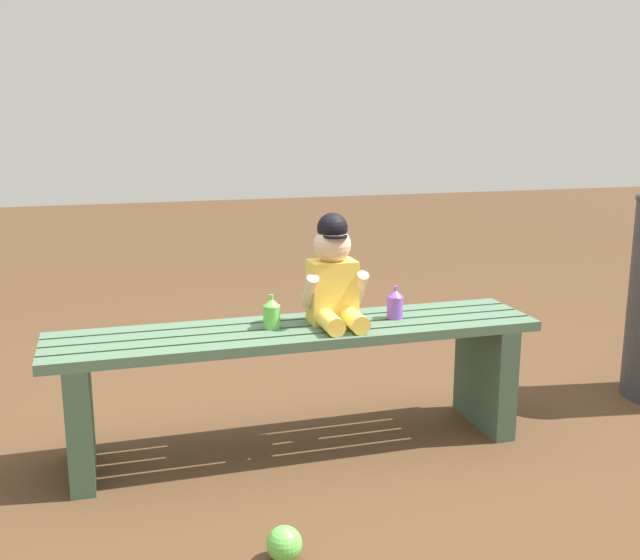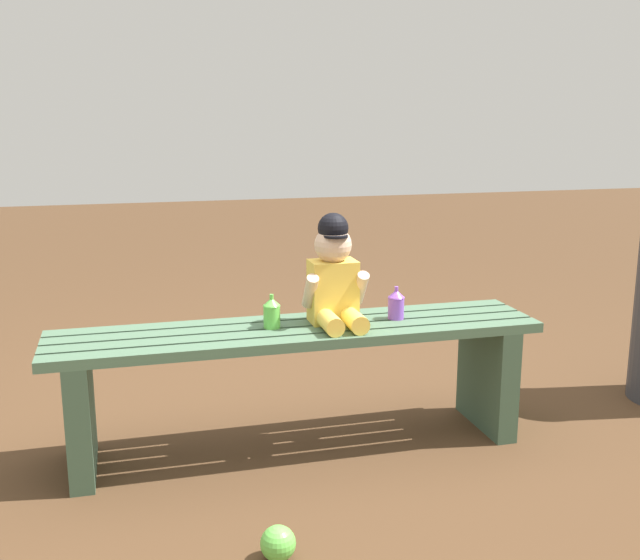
% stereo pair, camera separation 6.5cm
% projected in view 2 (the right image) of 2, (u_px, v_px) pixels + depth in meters
% --- Properties ---
extents(ground_plane, '(16.00, 16.00, 0.00)m').
position_uv_depth(ground_plane, '(298.00, 446.00, 2.82)').
color(ground_plane, '#4C331E').
extents(park_bench, '(1.77, 0.37, 0.47)m').
position_uv_depth(park_bench, '(298.00, 365.00, 2.75)').
color(park_bench, '#47664C').
rests_on(park_bench, ground_plane).
extents(child_figure, '(0.23, 0.27, 0.40)m').
position_uv_depth(child_figure, '(334.00, 276.00, 2.73)').
color(child_figure, '#F2C64C').
rests_on(child_figure, park_bench).
extents(sippy_cup_left, '(0.06, 0.06, 0.12)m').
position_uv_depth(sippy_cup_left, '(272.00, 312.00, 2.69)').
color(sippy_cup_left, '#66CC4C').
rests_on(sippy_cup_left, park_bench).
extents(sippy_cup_right, '(0.06, 0.06, 0.12)m').
position_uv_depth(sippy_cup_right, '(396.00, 304.00, 2.81)').
color(sippy_cup_right, '#8C4CCC').
rests_on(sippy_cup_right, park_bench).
extents(toy_ball, '(0.10, 0.10, 0.10)m').
position_uv_depth(toy_ball, '(278.00, 543.00, 2.10)').
color(toy_ball, '#66CC4C').
rests_on(toy_ball, ground_plane).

